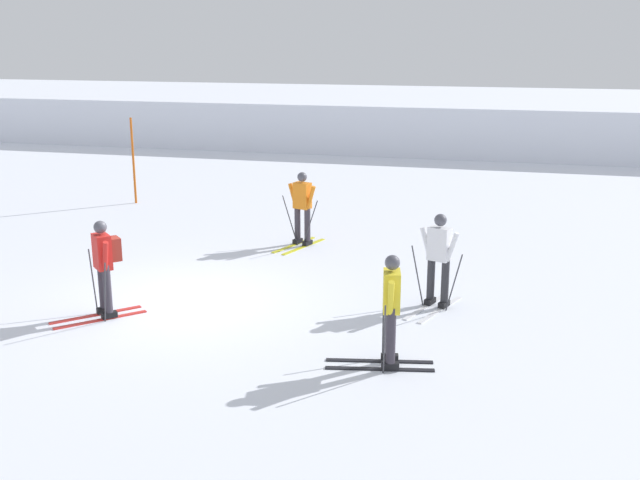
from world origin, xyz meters
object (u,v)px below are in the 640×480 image
object	(u,v)px
skier_orange	(302,206)
skier_red	(104,264)
trail_marker_pole	(133,161)
skier_white	(439,258)
skier_yellow	(391,308)

from	to	relation	value
skier_orange	skier_red	bearing A→B (deg)	-111.46
trail_marker_pole	skier_white	bearing A→B (deg)	-35.12
skier_yellow	skier_white	bearing A→B (deg)	80.94
skier_red	skier_orange	distance (m)	5.64
skier_white	skier_orange	size ratio (longest dim) A/B	1.00
skier_red	trail_marker_pole	size ratio (longest dim) A/B	0.70
trail_marker_pole	skier_red	bearing A→B (deg)	-65.63
skier_orange	skier_yellow	bearing A→B (deg)	-63.74
skier_white	trail_marker_pole	world-z (taller)	trail_marker_pole
skier_white	skier_yellow	size ratio (longest dim) A/B	1.00
skier_white	skier_red	size ratio (longest dim) A/B	1.00
skier_white	trail_marker_pole	size ratio (longest dim) A/B	0.70
skier_orange	trail_marker_pole	bearing A→B (deg)	151.61
skier_yellow	trail_marker_pole	xyz separation A→B (m)	(-8.89, 9.27, 0.31)
skier_white	trail_marker_pole	bearing A→B (deg)	144.88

